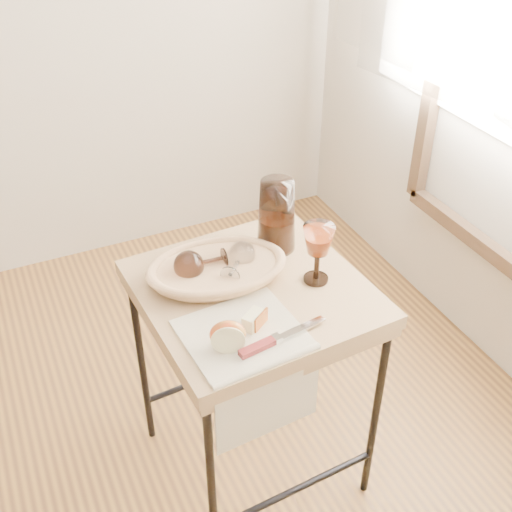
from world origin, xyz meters
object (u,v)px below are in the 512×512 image
goblet_lying_b (237,263)px  table_knife (280,337)px  side_table (253,383)px  pitcher (277,215)px  apple_half (228,335)px  goblet_lying_a (204,262)px  tea_towel (242,334)px  wine_goblet (318,254)px  bread_basket (217,271)px

goblet_lying_b → table_knife: 0.29m
side_table → pitcher: 0.54m
apple_half → table_knife: (0.13, -0.03, -0.03)m
goblet_lying_a → apple_half: bearing=82.7°
table_knife → side_table: bearing=73.8°
tea_towel → goblet_lying_a: bearing=86.1°
tea_towel → wine_goblet: wine_goblet is taller
side_table → table_knife: bearing=-97.7°
goblet_lying_a → wine_goblet: bearing=156.1°
tea_towel → goblet_lying_b: size_ratio=2.34×
goblet_lying_b → apple_half: 0.29m
side_table → goblet_lying_a: (-0.11, 0.10, 0.44)m
goblet_lying_a → table_knife: goblet_lying_a is taller
bread_basket → wine_goblet: 0.29m
goblet_lying_b → tea_towel: bearing=-158.1°
tea_towel → apple_half: 0.08m
pitcher → wine_goblet: 0.20m
wine_goblet → goblet_lying_b: bearing=152.0°
goblet_lying_a → apple_half: size_ratio=1.56×
bread_basket → goblet_lying_b: 0.06m
side_table → tea_towel: tea_towel is taller
goblet_lying_b → apple_half: bearing=-165.6°
side_table → wine_goblet: wine_goblet is taller
goblet_lying_a → apple_half: 0.30m
goblet_lying_b → table_knife: (-0.01, -0.29, -0.04)m
goblet_lying_a → pitcher: (0.25, 0.06, 0.06)m
apple_half → pitcher: bearing=69.9°
table_knife → apple_half: bearing=158.5°
pitcher → table_knife: pitcher is taller
goblet_lying_a → wine_goblet: wine_goblet is taller
tea_towel → table_knife: bearing=-43.9°
pitcher → table_knife: size_ratio=1.06×
side_table → wine_goblet: bearing=-14.6°
bread_basket → pitcher: (0.22, 0.07, 0.09)m
side_table → goblet_lying_a: goblet_lying_a is taller
side_table → tea_towel: (-0.11, -0.17, 0.39)m
tea_towel → table_knife: (0.08, -0.06, 0.01)m
pitcher → apple_half: bearing=-153.7°
table_knife → pitcher: bearing=56.5°
goblet_lying_b → table_knife: goblet_lying_b is taller
bread_basket → table_knife: 0.31m
goblet_lying_a → goblet_lying_b: goblet_lying_a is taller
side_table → wine_goblet: (0.18, -0.05, 0.48)m
table_knife → goblet_lying_a: bearing=94.6°
pitcher → apple_half: (-0.31, -0.35, -0.07)m
goblet_lying_a → goblet_lying_b: 0.09m
side_table → tea_towel: 0.44m
tea_towel → goblet_lying_a: 0.27m
side_table → goblet_lying_b: size_ratio=6.12×
table_knife → tea_towel: bearing=131.6°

